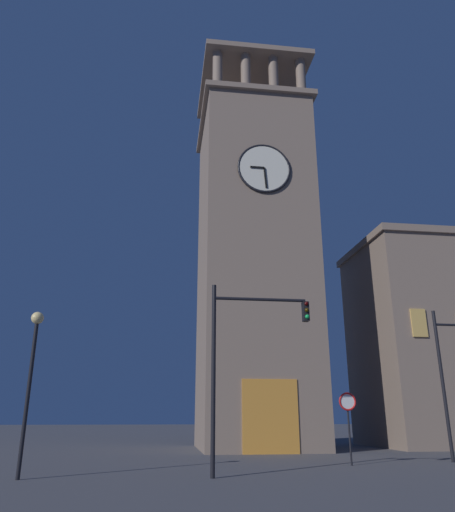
{
  "coord_description": "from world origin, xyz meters",
  "views": [
    {
      "loc": [
        5.33,
        29.48,
        1.98
      ],
      "look_at": [
        1.11,
        -2.83,
        12.74
      ],
      "focal_mm": 34.09,
      "sensor_mm": 36.0,
      "label": 1
    }
  ],
  "objects_px": {
    "traffic_signal_near": "(243,347)",
    "street_lamp": "(32,360)",
    "clocktower": "(253,262)",
    "no_horn_sign": "(348,408)"
  },
  "relations": [
    {
      "from": "street_lamp",
      "to": "no_horn_sign",
      "type": "bearing_deg",
      "value": -165.79
    },
    {
      "from": "traffic_signal_near",
      "to": "street_lamp",
      "type": "distance_m",
      "value": 7.48
    },
    {
      "from": "clocktower",
      "to": "no_horn_sign",
      "type": "bearing_deg",
      "value": 100.4
    },
    {
      "from": "clocktower",
      "to": "traffic_signal_near",
      "type": "xyz_separation_m",
      "value": [
        3.19,
        14.6,
        -7.98
      ]
    },
    {
      "from": "street_lamp",
      "to": "clocktower",
      "type": "bearing_deg",
      "value": -126.89
    },
    {
      "from": "traffic_signal_near",
      "to": "street_lamp",
      "type": "xyz_separation_m",
      "value": [
        7.45,
        -0.42,
        -0.54
      ]
    },
    {
      "from": "clocktower",
      "to": "street_lamp",
      "type": "bearing_deg",
      "value": 53.11
    },
    {
      "from": "clocktower",
      "to": "no_horn_sign",
      "type": "relative_size",
      "value": 9.87
    },
    {
      "from": "clocktower",
      "to": "traffic_signal_near",
      "type": "height_order",
      "value": "clocktower"
    },
    {
      "from": "traffic_signal_near",
      "to": "no_horn_sign",
      "type": "bearing_deg",
      "value": -145.12
    }
  ]
}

